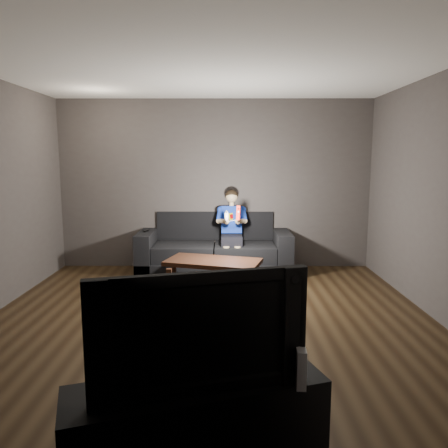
{
  "coord_description": "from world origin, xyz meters",
  "views": [
    {
      "loc": [
        0.18,
        -4.55,
        1.78
      ],
      "look_at": [
        0.15,
        1.55,
        0.85
      ],
      "focal_mm": 35.0,
      "sensor_mm": 36.0,
      "label": 1
    }
  ],
  "objects_px": {
    "child": "(232,224)",
    "coffee_table": "(213,264)",
    "sofa": "(215,252)",
    "media_console": "(197,427)"
  },
  "relations": [
    {
      "from": "sofa",
      "to": "child",
      "type": "distance_m",
      "value": 0.54
    },
    {
      "from": "child",
      "to": "coffee_table",
      "type": "xyz_separation_m",
      "value": [
        -0.26,
        -1.08,
        -0.38
      ]
    },
    {
      "from": "child",
      "to": "media_console",
      "type": "xyz_separation_m",
      "value": [
        -0.25,
        -4.42,
        -0.5
      ]
    },
    {
      "from": "coffee_table",
      "to": "sofa",
      "type": "bearing_deg",
      "value": 90.55
    },
    {
      "from": "child",
      "to": "media_console",
      "type": "distance_m",
      "value": 4.45
    },
    {
      "from": "media_console",
      "to": "child",
      "type": "bearing_deg",
      "value": 68.57
    },
    {
      "from": "sofa",
      "to": "media_console",
      "type": "xyz_separation_m",
      "value": [
        0.02,
        -4.48,
        -0.03
      ]
    },
    {
      "from": "sofa",
      "to": "child",
      "type": "bearing_deg",
      "value": -13.53
    },
    {
      "from": "sofa",
      "to": "media_console",
      "type": "distance_m",
      "value": 4.48
    },
    {
      "from": "media_console",
      "to": "coffee_table",
      "type": "bearing_deg",
      "value": 71.92
    }
  ]
}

